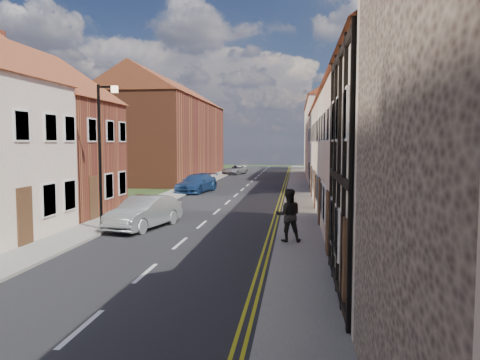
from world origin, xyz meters
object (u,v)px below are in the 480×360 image
object	(u,v)px
pedestrian_right	(288,215)
lamppost	(102,147)
car_mid	(144,212)
car_distant	(235,170)
car_far	(197,183)

from	to	relation	value
pedestrian_right	lamppost	bearing A→B (deg)	-16.65
car_mid	pedestrian_right	xyz separation A→B (m)	(6.28, -2.48, 0.39)
lamppost	car_distant	distance (m)	35.69
car_distant	pedestrian_right	world-z (taller)	pedestrian_right
car_mid	car_far	world-z (taller)	car_mid
lamppost	car_distant	bearing A→B (deg)	88.62
lamppost	car_far	world-z (taller)	lamppost
car_distant	pedestrian_right	bearing A→B (deg)	-61.62
car_far	car_distant	bearing A→B (deg)	101.14
lamppost	car_far	distance (m)	15.96
car_far	car_distant	xyz separation A→B (m)	(0.25, 19.86, -0.13)
lamppost	car_far	size ratio (longest dim) A/B	1.28
pedestrian_right	car_mid	bearing A→B (deg)	-26.26
car_mid	car_far	xyz separation A→B (m)	(-0.90, 14.86, -0.02)
car_mid	car_far	bearing A→B (deg)	107.53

